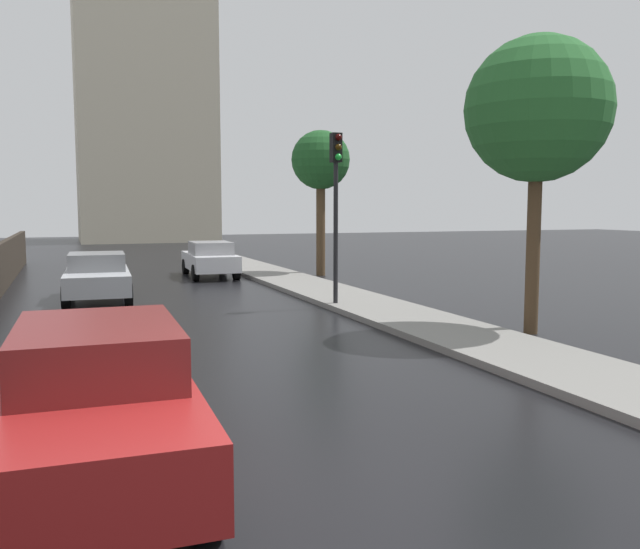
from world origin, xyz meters
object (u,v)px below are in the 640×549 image
object	(u,v)px
car_silver_far_ahead	(97,276)
street_tree_mid	(321,162)
traffic_light	(336,186)
street_tree_near	(538,111)
car_red_near_kerb	(99,400)
car_white_mid_road	(210,259)

from	to	relation	value
car_silver_far_ahead	street_tree_mid	distance (m)	10.31
traffic_light	street_tree_mid	world-z (taller)	street_tree_mid
street_tree_near	car_red_near_kerb	bearing A→B (deg)	-152.23
car_silver_far_ahead	street_tree_near	bearing A→B (deg)	136.94
car_red_near_kerb	street_tree_mid	size ratio (longest dim) A/B	0.78
traffic_light	street_tree_near	world-z (taller)	street_tree_near
car_red_near_kerb	street_tree_near	bearing A→B (deg)	-150.76
traffic_light	car_silver_far_ahead	bearing A→B (deg)	146.85
street_tree_near	street_tree_mid	xyz separation A→B (m)	(0.21, 12.93, -0.22)
traffic_light	street_tree_mid	xyz separation A→B (m)	(2.73, 8.20, 1.21)
car_red_near_kerb	street_tree_near	size ratio (longest dim) A/B	0.71
car_red_near_kerb	car_silver_far_ahead	size ratio (longest dim) A/B	1.06
car_silver_far_ahead	street_tree_mid	size ratio (longest dim) A/B	0.73
traffic_light	street_tree_mid	bearing A→B (deg)	71.58
car_white_mid_road	street_tree_mid	world-z (taller)	street_tree_mid
car_white_mid_road	street_tree_near	xyz separation A→B (m)	(4.00, -13.85, 3.92)
traffic_light	car_red_near_kerb	bearing A→B (deg)	-124.06
street_tree_near	street_tree_mid	distance (m)	12.93
car_silver_far_ahead	car_red_near_kerb	bearing A→B (deg)	90.28
traffic_light	street_tree_mid	distance (m)	8.72
car_white_mid_road	traffic_light	bearing A→B (deg)	-78.66
traffic_light	street_tree_near	xyz separation A→B (m)	(2.52, -4.73, 1.42)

